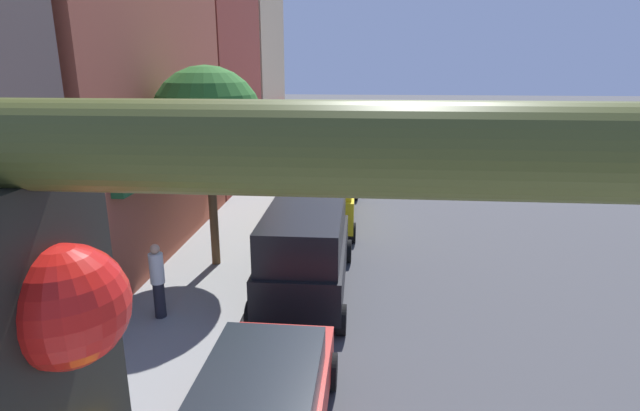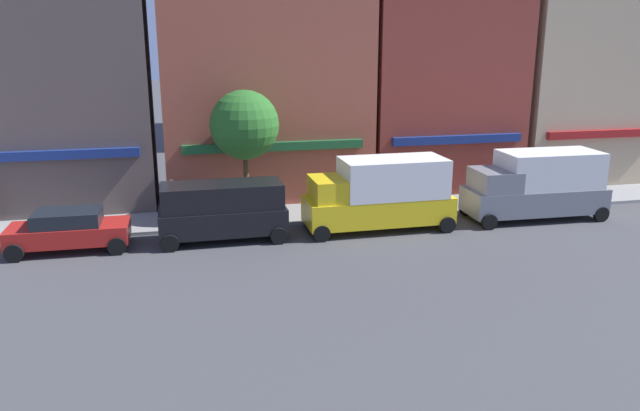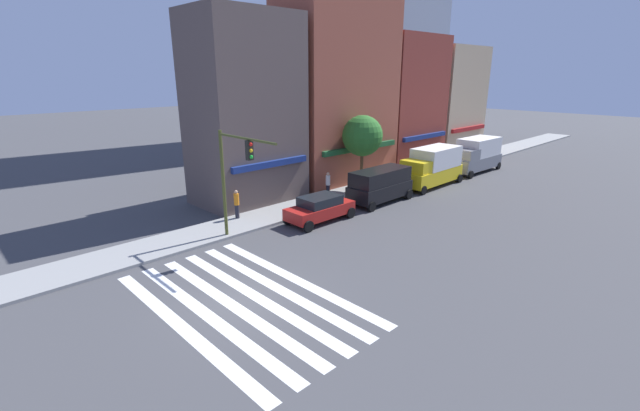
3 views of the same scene
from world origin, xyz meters
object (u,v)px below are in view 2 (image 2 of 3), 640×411
Objects in this scene: van_black at (223,209)px; box_truck_grey at (537,184)px; pedestrian_white_shirt at (173,198)px; sedan_red at (69,230)px; street_tree at (244,125)px; box_truck_yellow at (380,193)px.

box_truck_grey is (13.87, 0.00, 0.30)m from van_black.
pedestrian_white_shirt is at bearing 170.03° from box_truck_grey.
sedan_red is at bearing -178.68° from box_truck_grey.
pedestrian_white_shirt is 0.32× the size of street_tree.
box_truck_grey reaches higher than van_black.
van_black reaches higher than pedestrian_white_shirt.
box_truck_grey is at bearing -0.70° from box_truck_yellow.
sedan_red is 2.50× the size of pedestrian_white_shirt.
box_truck_yellow reaches higher than van_black.
van_black is at bearing 92.48° from pedestrian_white_shirt.
sedan_red is 12.43m from box_truck_yellow.
box_truck_yellow is (6.58, 0.00, 0.30)m from van_black.
box_truck_grey is at bearing -12.52° from street_tree.
box_truck_grey is at bearing -0.34° from van_black.
pedestrian_white_shirt is at bearing 173.61° from street_tree.
street_tree is (1.26, 2.80, 2.93)m from van_black.
street_tree reaches higher than van_black.
box_truck_yellow is at bearing -27.75° from street_tree.
box_truck_yellow is 7.29m from box_truck_grey.
sedan_red is at bearing -158.44° from street_tree.
van_black is at bearing -114.25° from street_tree.
sedan_red is 5.00m from pedestrian_white_shirt.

